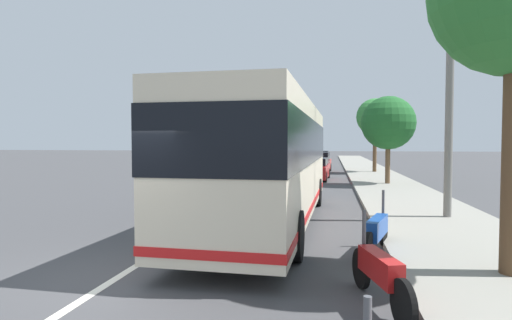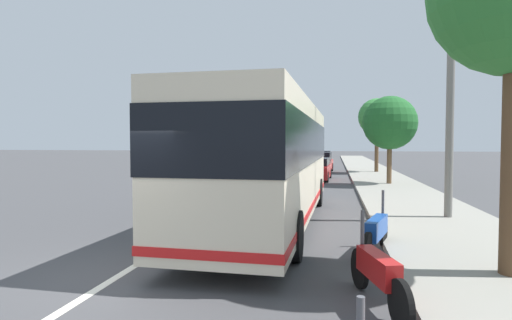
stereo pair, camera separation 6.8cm
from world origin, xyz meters
TOP-DOWN VIEW (x-y plane):
  - ground_plane at (0.00, 0.00)m, footprint 220.00×220.00m
  - sidewalk_curb at (10.00, -6.53)m, footprint 110.00×3.60m
  - lane_divider_line at (10.00, 0.00)m, footprint 110.00×0.16m
  - coach_bus at (5.19, -1.89)m, footprint 11.40×2.74m
  - motorcycle_nearest_curb at (-0.45, -4.28)m, footprint 2.05×0.66m
  - motorcycle_far_end at (2.32, -4.53)m, footprint 2.27×0.73m
  - car_far_distant at (19.44, -2.53)m, footprint 4.77×1.98m
  - car_behind_bus at (26.59, -2.56)m, footprint 4.03×2.12m
  - car_oncoming at (41.76, 1.86)m, footprint 4.58×2.01m
  - car_side_street at (37.47, -2.42)m, footprint 4.68×2.01m
  - roadside_tree_mid_block at (16.54, -6.57)m, footprint 2.85×2.85m
  - roadside_tree_far_block at (25.72, -6.81)m, footprint 2.77×2.77m
  - utility_pole at (6.44, -6.97)m, footprint 0.22×0.22m

SIDE VIEW (x-z plane):
  - ground_plane at x=0.00m, z-range 0.00..0.00m
  - lane_divider_line at x=10.00m, z-range 0.00..0.01m
  - sidewalk_curb at x=10.00m, z-range 0.00..0.14m
  - motorcycle_nearest_curb at x=-0.45m, z-range -0.16..1.11m
  - motorcycle_far_end at x=2.32m, z-range -0.15..1.12m
  - car_far_distant at x=19.44m, z-range -0.01..1.36m
  - car_oncoming at x=41.76m, z-range -0.02..1.38m
  - car_side_street at x=37.47m, z-range -0.01..1.45m
  - car_behind_bus at x=26.59m, z-range -0.04..1.53m
  - coach_bus at x=5.19m, z-range 0.24..3.63m
  - roadside_tree_mid_block at x=16.54m, z-range 0.96..5.77m
  - roadside_tree_far_block at x=25.72m, z-range 1.40..7.05m
  - utility_pole at x=6.44m, z-range 0.00..8.80m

